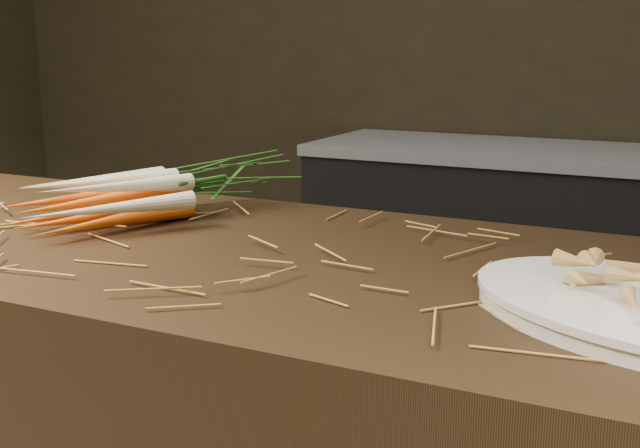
# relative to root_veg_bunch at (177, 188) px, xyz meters

# --- Properties ---
(back_counter) EXTENTS (1.82, 0.62, 0.84)m
(back_counter) POSITION_rel_root_veg_bunch_xyz_m (0.40, 1.73, -0.53)
(back_counter) COLOR black
(back_counter) RESTS_ON ground
(straw_bedding) EXTENTS (1.40, 0.60, 0.02)m
(straw_bedding) POSITION_rel_root_veg_bunch_xyz_m (0.10, -0.15, -0.04)
(straw_bedding) COLOR #A47534
(straw_bedding) RESTS_ON main_counter
(root_veg_bunch) EXTENTS (0.34, 0.57, 0.10)m
(root_veg_bunch) POSITION_rel_root_veg_bunch_xyz_m (0.00, 0.00, 0.00)
(root_veg_bunch) COLOR #E74400
(root_veg_bunch) RESTS_ON main_counter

